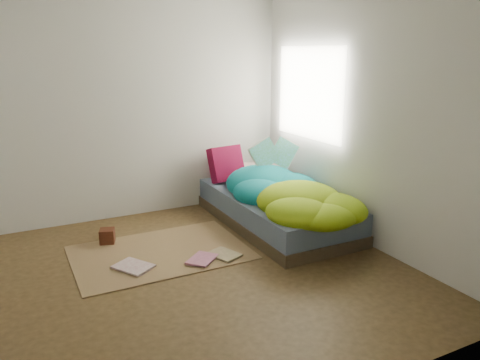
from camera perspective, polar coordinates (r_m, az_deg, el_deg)
name	(u,v)px	position (r m, az deg, el deg)	size (l,w,h in m)	color
ground	(197,274)	(4.12, -5.26, -11.29)	(3.50, 3.50, 0.00)	#3C2D17
room_walls	(193,81)	(3.70, -5.74, 11.94)	(3.54, 3.54, 2.62)	beige
bed	(275,210)	(5.15, 4.34, -3.63)	(1.00, 2.00, 0.34)	#372D1E
duvet	(287,185)	(4.87, 5.76, -0.57)	(0.96, 1.84, 0.34)	#075E6C
rug	(160,253)	(4.54, -9.67, -8.72)	(1.60, 1.10, 0.01)	brown
pillow_floral	(261,174)	(5.66, 2.59, 0.72)	(0.64, 0.40, 0.14)	beige
pillow_magenta	(226,164)	(5.59, -1.68, 1.97)	(0.41, 0.13, 0.41)	#54051C
open_book	(275,145)	(5.30, 4.24, 4.29)	(0.49, 0.11, 0.30)	green
wooden_box	(107,236)	(4.84, -15.88, -6.57)	(0.14, 0.14, 0.14)	#3C1A0D
floor_book_a	(124,272)	(4.19, -13.99, -10.84)	(0.24, 0.32, 0.02)	silver
floor_book_b	(192,258)	(4.35, -5.91, -9.38)	(0.21, 0.28, 0.03)	#C06F8E
floor_book_c	(216,258)	(4.33, -2.88, -9.49)	(0.21, 0.29, 0.02)	tan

